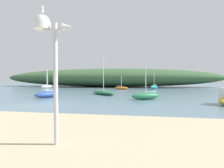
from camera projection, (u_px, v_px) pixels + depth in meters
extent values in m
plane|color=slate|center=(37.00, 105.00, 13.60)|extent=(120.00, 120.00, 0.00)
ellipsoid|color=#3D6038|center=(108.00, 78.00, 43.04)|extent=(51.60, 11.10, 4.26)
cylinder|color=silver|center=(56.00, 84.00, 5.01)|extent=(0.12, 0.12, 3.34)
cylinder|color=silver|center=(55.00, 30.00, 4.96)|extent=(0.75, 0.07, 0.07)
cylinder|color=white|center=(42.00, 26.00, 5.02)|extent=(0.45, 0.45, 0.18)
sphere|color=white|center=(42.00, 22.00, 5.02)|extent=(0.42, 0.42, 0.42)
cone|color=silver|center=(68.00, 27.00, 4.90)|extent=(0.29, 0.21, 0.21)
cylinder|color=orange|center=(43.00, 14.00, 5.02)|extent=(0.01, 0.01, 0.05)
cylinder|color=orange|center=(41.00, 14.00, 5.00)|extent=(0.01, 0.01, 0.05)
ellipsoid|color=white|center=(42.00, 11.00, 5.01)|extent=(0.19, 0.24, 0.12)
ellipsoid|color=#9EA0A8|center=(42.00, 10.00, 5.01)|extent=(0.17, 0.22, 0.04)
sphere|color=white|center=(42.00, 7.00, 4.92)|extent=(0.08, 0.08, 0.08)
cone|color=gold|center=(42.00, 7.00, 4.86)|extent=(0.04, 0.05, 0.02)
ellipsoid|color=#287A4C|center=(146.00, 96.00, 17.43)|extent=(2.99, 2.23, 0.67)
cylinder|color=silver|center=(146.00, 78.00, 17.37)|extent=(0.08, 0.08, 3.24)
cylinder|color=silver|center=(150.00, 92.00, 17.56)|extent=(1.17, 0.70, 0.06)
ellipsoid|color=teal|center=(154.00, 87.00, 33.51)|extent=(1.87, 2.44, 0.76)
cylinder|color=silver|center=(154.00, 78.00, 33.46)|extent=(0.08, 0.08, 2.88)
cylinder|color=silver|center=(155.00, 85.00, 33.77)|extent=(0.62, 0.96, 0.06)
ellipsoid|color=orange|center=(121.00, 88.00, 32.67)|extent=(2.65, 1.26, 0.52)
cylinder|color=silver|center=(121.00, 82.00, 32.64)|extent=(0.08, 0.08, 2.04)
cylinder|color=silver|center=(119.00, 86.00, 32.80)|extent=(1.14, 0.28, 0.06)
ellipsoid|color=white|center=(47.00, 87.00, 36.74)|extent=(2.00, 2.35, 0.59)
cylinder|color=silver|center=(47.00, 79.00, 36.69)|extent=(0.08, 0.08, 2.75)
cylinder|color=silver|center=(45.00, 85.00, 36.48)|extent=(0.69, 0.90, 0.06)
ellipsoid|color=#2D4C9E|center=(48.00, 94.00, 19.17)|extent=(2.17, 2.98, 0.66)
cylinder|color=silver|center=(47.00, 81.00, 19.12)|extent=(0.08, 0.08, 2.46)
cylinder|color=silver|center=(51.00, 91.00, 19.49)|extent=(0.67, 1.17, 0.06)
ellipsoid|color=#287A4C|center=(103.00, 93.00, 22.47)|extent=(3.97, 3.81, 0.51)
cylinder|color=silver|center=(103.00, 73.00, 22.39)|extent=(0.08, 0.08, 4.58)
cylinder|color=silver|center=(101.00, 89.00, 22.97)|extent=(1.46, 1.36, 0.06)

